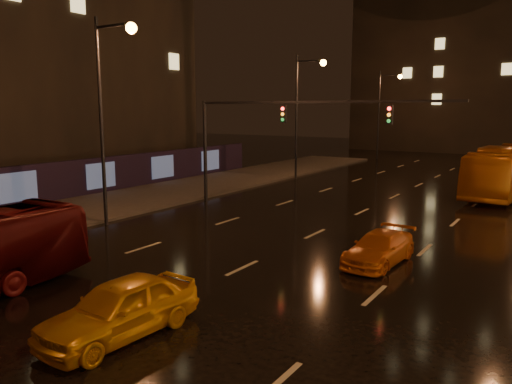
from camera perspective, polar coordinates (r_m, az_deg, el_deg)
ground at (r=26.97m, az=10.48°, el=-2.96°), size 140.00×140.00×0.00m
sidewalk_left at (r=30.92m, az=-17.24°, el=-1.51°), size 7.00×70.00×0.15m
hoarding_left at (r=31.99m, az=-25.74°, el=0.47°), size 0.30×46.00×2.50m
traffic_signal at (r=28.66m, az=1.30°, el=7.47°), size 15.31×0.32×6.20m
streetlight_right at (r=6.55m, az=25.00°, el=14.80°), size 2.64×0.50×10.00m
bus_curb at (r=37.23m, az=26.55°, el=2.17°), size 3.71×12.04×3.30m
taxi_near at (r=13.42m, az=-15.29°, el=-12.69°), size 2.07×4.49×1.49m
taxi_far at (r=19.33m, az=13.90°, el=-6.26°), size 1.92×4.13×1.17m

